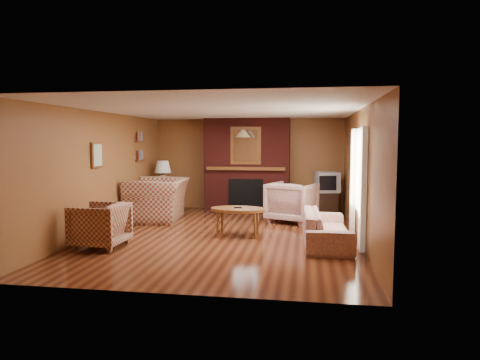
% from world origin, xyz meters
% --- Properties ---
extents(floor, '(6.50, 6.50, 0.00)m').
position_xyz_m(floor, '(0.00, 0.00, 0.00)').
color(floor, '#411B0D').
rests_on(floor, ground).
extents(ceiling, '(6.50, 6.50, 0.00)m').
position_xyz_m(ceiling, '(0.00, 0.00, 2.40)').
color(ceiling, silver).
rests_on(ceiling, wall_back).
extents(wall_back, '(6.50, 0.00, 6.50)m').
position_xyz_m(wall_back, '(0.00, 3.25, 1.20)').
color(wall_back, brown).
rests_on(wall_back, floor).
extents(wall_front, '(6.50, 0.00, 6.50)m').
position_xyz_m(wall_front, '(0.00, -3.25, 1.20)').
color(wall_front, brown).
rests_on(wall_front, floor).
extents(wall_left, '(0.00, 6.50, 6.50)m').
position_xyz_m(wall_left, '(-2.50, 0.00, 1.20)').
color(wall_left, brown).
rests_on(wall_left, floor).
extents(wall_right, '(0.00, 6.50, 6.50)m').
position_xyz_m(wall_right, '(2.50, 0.00, 1.20)').
color(wall_right, brown).
rests_on(wall_right, floor).
extents(fireplace, '(2.20, 0.82, 2.40)m').
position_xyz_m(fireplace, '(0.00, 2.98, 1.18)').
color(fireplace, '#4A1410').
rests_on(fireplace, floor).
extents(window_right, '(0.10, 1.85, 2.00)m').
position_xyz_m(window_right, '(2.45, -0.20, 1.13)').
color(window_right, silver).
rests_on(window_right, wall_right).
extents(bookshelf, '(0.09, 0.55, 0.71)m').
position_xyz_m(bookshelf, '(-2.44, 1.90, 1.67)').
color(bookshelf, brown).
rests_on(bookshelf, wall_left).
extents(botanical_print, '(0.05, 0.40, 0.50)m').
position_xyz_m(botanical_print, '(-2.47, -0.30, 1.55)').
color(botanical_print, brown).
rests_on(botanical_print, wall_left).
extents(pendant_light, '(0.36, 0.36, 0.48)m').
position_xyz_m(pendant_light, '(0.00, 2.30, 2.00)').
color(pendant_light, black).
rests_on(pendant_light, ceiling).
extents(plaid_loveseat, '(1.42, 1.59, 0.95)m').
position_xyz_m(plaid_loveseat, '(-1.85, 1.36, 0.48)').
color(plaid_loveseat, maroon).
rests_on(plaid_loveseat, floor).
extents(plaid_armchair, '(0.86, 0.84, 0.76)m').
position_xyz_m(plaid_armchair, '(-1.95, -1.26, 0.38)').
color(plaid_armchair, maroon).
rests_on(plaid_armchair, floor).
extents(floral_sofa, '(0.84, 2.01, 0.58)m').
position_xyz_m(floral_sofa, '(1.90, -0.40, 0.29)').
color(floral_sofa, beige).
rests_on(floral_sofa, floor).
extents(floral_armchair, '(1.25, 1.27, 0.90)m').
position_xyz_m(floral_armchair, '(1.22, 1.58, 0.45)').
color(floral_armchair, beige).
rests_on(floral_armchair, floor).
extents(coffee_table, '(1.05, 0.65, 0.56)m').
position_xyz_m(coffee_table, '(0.25, -0.04, 0.48)').
color(coffee_table, brown).
rests_on(coffee_table, floor).
extents(side_table, '(0.46, 0.46, 0.61)m').
position_xyz_m(side_table, '(-2.10, 2.45, 0.30)').
color(side_table, brown).
rests_on(side_table, floor).
extents(table_lamp, '(0.43, 0.43, 0.71)m').
position_xyz_m(table_lamp, '(-2.10, 2.45, 1.00)').
color(table_lamp, silver).
rests_on(table_lamp, side_table).
extents(tv_stand, '(0.53, 0.49, 0.55)m').
position_xyz_m(tv_stand, '(2.05, 2.80, 0.27)').
color(tv_stand, black).
rests_on(tv_stand, floor).
extents(crt_tv, '(0.63, 0.63, 0.50)m').
position_xyz_m(crt_tv, '(2.05, 2.79, 0.80)').
color(crt_tv, '#A0A2A7').
rests_on(crt_tv, tv_stand).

